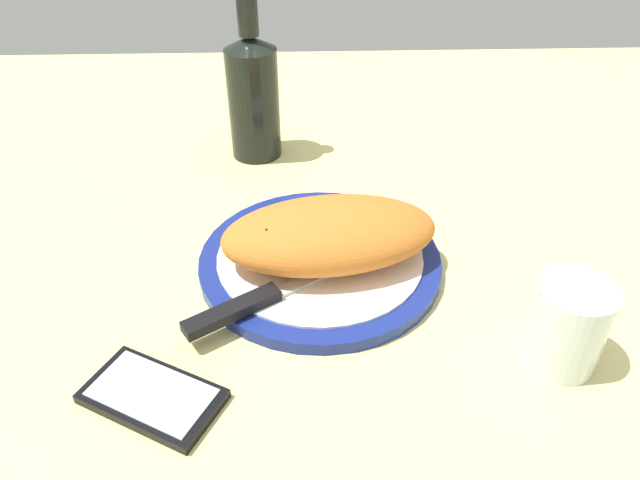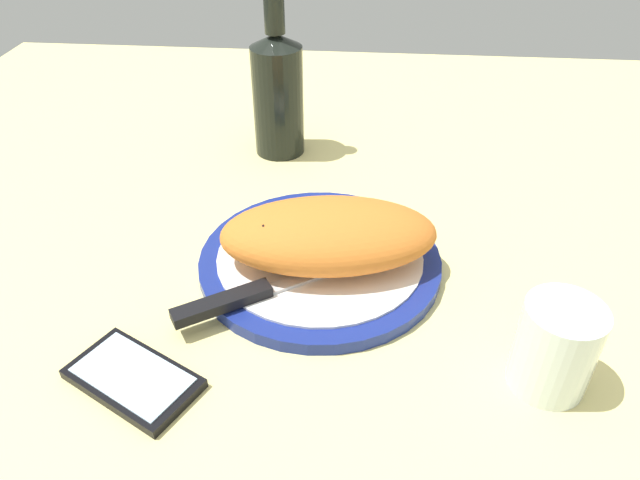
{
  "view_description": "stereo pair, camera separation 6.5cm",
  "coord_description": "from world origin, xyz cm",
  "px_view_note": "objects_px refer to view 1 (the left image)",
  "views": [
    {
      "loc": [
        1.93,
        52.6,
        42.88
      ],
      "look_at": [
        0.0,
        0.0,
        3.82
      ],
      "focal_mm": 32.61,
      "sensor_mm": 36.0,
      "label": 1
    },
    {
      "loc": [
        -4.62,
        52.44,
        42.88
      ],
      "look_at": [
        0.0,
        0.0,
        3.82
      ],
      "focal_mm": 32.61,
      "sensor_mm": 36.0,
      "label": 2
    }
  ],
  "objects_px": {
    "knife": "(258,300)",
    "wine_bottle": "(253,93)",
    "smartphone": "(152,396)",
    "water_glass": "(565,330)",
    "calzone": "(330,234)",
    "fork": "(294,226)",
    "plate": "(320,260)"
  },
  "relations": [
    {
      "from": "calzone",
      "to": "smartphone",
      "type": "bearing_deg",
      "value": 46.71
    },
    {
      "from": "plate",
      "to": "knife",
      "type": "height_order",
      "value": "knife"
    },
    {
      "from": "plate",
      "to": "wine_bottle",
      "type": "height_order",
      "value": "wine_bottle"
    },
    {
      "from": "fork",
      "to": "smartphone",
      "type": "height_order",
      "value": "fork"
    },
    {
      "from": "plate",
      "to": "water_glass",
      "type": "bearing_deg",
      "value": 146.05
    },
    {
      "from": "fork",
      "to": "knife",
      "type": "distance_m",
      "value": 0.14
    },
    {
      "from": "smartphone",
      "to": "water_glass",
      "type": "height_order",
      "value": "water_glass"
    },
    {
      "from": "fork",
      "to": "wine_bottle",
      "type": "distance_m",
      "value": 0.25
    },
    {
      "from": "water_glass",
      "to": "smartphone",
      "type": "bearing_deg",
      "value": 5.31
    },
    {
      "from": "calzone",
      "to": "smartphone",
      "type": "relative_size",
      "value": 1.81
    },
    {
      "from": "wine_bottle",
      "to": "fork",
      "type": "bearing_deg",
      "value": 104.32
    },
    {
      "from": "knife",
      "to": "water_glass",
      "type": "distance_m",
      "value": 0.3
    },
    {
      "from": "water_glass",
      "to": "wine_bottle",
      "type": "xyz_separation_m",
      "value": [
        0.31,
        -0.43,
        0.06
      ]
    },
    {
      "from": "plate",
      "to": "knife",
      "type": "xyz_separation_m",
      "value": [
        0.07,
        0.08,
        0.01
      ]
    },
    {
      "from": "fork",
      "to": "wine_bottle",
      "type": "bearing_deg",
      "value": -75.68
    },
    {
      "from": "fork",
      "to": "smartphone",
      "type": "relative_size",
      "value": 1.12
    },
    {
      "from": "fork",
      "to": "water_glass",
      "type": "xyz_separation_m",
      "value": [
        -0.25,
        0.21,
        0.02
      ]
    },
    {
      "from": "calzone",
      "to": "knife",
      "type": "relative_size",
      "value": 1.22
    },
    {
      "from": "wine_bottle",
      "to": "smartphone",
      "type": "bearing_deg",
      "value": 81.42
    },
    {
      "from": "calzone",
      "to": "water_glass",
      "type": "xyz_separation_m",
      "value": [
        -0.21,
        0.14,
        -0.01
      ]
    },
    {
      "from": "knife",
      "to": "smartphone",
      "type": "relative_size",
      "value": 1.48
    },
    {
      "from": "calzone",
      "to": "knife",
      "type": "xyz_separation_m",
      "value": [
        0.08,
        0.07,
        -0.03
      ]
    },
    {
      "from": "knife",
      "to": "smartphone",
      "type": "bearing_deg",
      "value": 49.12
    },
    {
      "from": "calzone",
      "to": "wine_bottle",
      "type": "relative_size",
      "value": 0.99
    },
    {
      "from": "calzone",
      "to": "smartphone",
      "type": "distance_m",
      "value": 0.25
    },
    {
      "from": "knife",
      "to": "wine_bottle",
      "type": "bearing_deg",
      "value": -86.86
    },
    {
      "from": "plate",
      "to": "calzone",
      "type": "xyz_separation_m",
      "value": [
        -0.01,
        0.01,
        0.04
      ]
    },
    {
      "from": "knife",
      "to": "wine_bottle",
      "type": "xyz_separation_m",
      "value": [
        0.02,
        -0.36,
        0.07
      ]
    },
    {
      "from": "plate",
      "to": "calzone",
      "type": "distance_m",
      "value": 0.04
    },
    {
      "from": "water_glass",
      "to": "wine_bottle",
      "type": "bearing_deg",
      "value": -54.29
    },
    {
      "from": "calzone",
      "to": "knife",
      "type": "bearing_deg",
      "value": 43.6
    },
    {
      "from": "water_glass",
      "to": "knife",
      "type": "bearing_deg",
      "value": -13.36
    }
  ]
}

